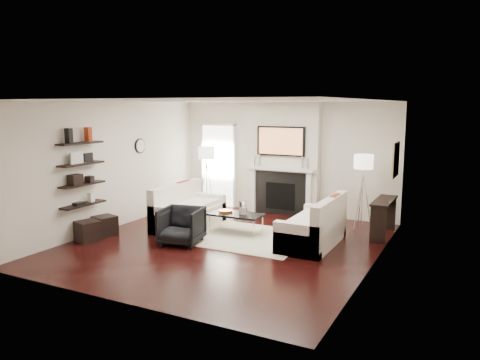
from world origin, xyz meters
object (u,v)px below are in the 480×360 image
at_px(armchair, 181,224).
at_px(lamp_left_shade, 206,153).
at_px(loveseat_right_base, 312,234).
at_px(loveseat_left_base, 189,218).
at_px(coffee_table, 236,215).
at_px(ottoman_near, 105,226).
at_px(lamp_right_shade, 364,162).

height_order(armchair, lamp_left_shade, lamp_left_shade).
bearing_deg(lamp_left_shade, loveseat_right_base, -26.67).
relative_size(loveseat_left_base, armchair, 2.34).
distance_m(loveseat_right_base, coffee_table, 1.65).
distance_m(loveseat_right_base, ottoman_near, 4.16).
relative_size(loveseat_right_base, lamp_right_shade, 4.50).
relative_size(coffee_table, lamp_right_shade, 2.75).
relative_size(loveseat_left_base, lamp_right_shade, 4.50).
xyz_separation_m(loveseat_right_base, ottoman_near, (-3.95, -1.31, -0.01)).
bearing_deg(ottoman_near, loveseat_left_base, 49.15).
relative_size(armchair, lamp_left_shade, 1.92).
height_order(lamp_right_shade, ottoman_near, lamp_right_shade).
bearing_deg(lamp_left_shade, lamp_right_shade, -1.24).
bearing_deg(loveseat_left_base, loveseat_right_base, -0.69).
bearing_deg(coffee_table, lamp_right_shade, 35.13).
xyz_separation_m(loveseat_left_base, lamp_left_shade, (-0.54, 1.64, 1.24)).
xyz_separation_m(loveseat_left_base, loveseat_right_base, (2.79, -0.03, 0.00)).
xyz_separation_m(lamp_left_shade, ottoman_near, (-0.62, -2.98, -1.25)).
bearing_deg(lamp_right_shade, ottoman_near, -147.37).
relative_size(lamp_right_shade, ottoman_near, 1.00).
height_order(loveseat_right_base, lamp_left_shade, lamp_left_shade).
distance_m(lamp_left_shade, lamp_right_shade, 3.90).
xyz_separation_m(loveseat_right_base, coffee_table, (-1.64, 0.03, 0.19)).
xyz_separation_m(loveseat_left_base, lamp_right_shade, (3.36, 1.56, 1.24)).
xyz_separation_m(coffee_table, armchair, (-0.60, -1.10, -0.02)).
bearing_deg(loveseat_right_base, lamp_left_shade, 153.33).
bearing_deg(armchair, lamp_left_shade, 100.46).
xyz_separation_m(armchair, lamp_right_shade, (2.81, 2.66, 1.07)).
bearing_deg(loveseat_right_base, coffee_table, 178.82).
bearing_deg(armchair, ottoman_near, 176.68).
distance_m(lamp_right_shade, ottoman_near, 5.51).
bearing_deg(lamp_left_shade, ottoman_near, -101.76).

